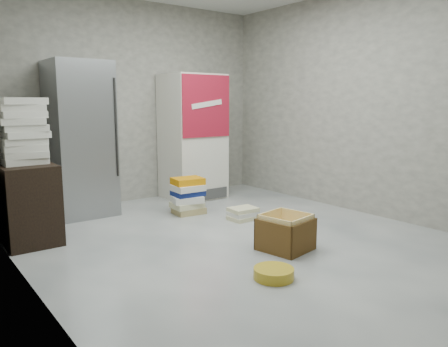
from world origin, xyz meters
name	(u,v)px	position (x,y,z in m)	size (l,w,h in m)	color
ground	(246,243)	(0.00, 0.00, 0.00)	(5.00, 5.00, 0.00)	silver
room_shell	(247,60)	(0.00, 0.00, 1.80)	(4.04, 5.04, 2.82)	#A9A598
steel_fridge	(81,139)	(-0.90, 2.13, 0.95)	(0.70, 0.72, 1.90)	#95989C
coke_cooler	(193,137)	(0.75, 2.12, 0.90)	(0.80, 0.73, 1.80)	silver
wood_shelf	(27,203)	(-1.73, 1.40, 0.40)	(0.50, 0.80, 0.80)	black
supply_box_stack	(22,131)	(-1.72, 1.40, 1.12)	(0.45, 0.44, 0.65)	white
phonebook_stack_main	(188,196)	(0.17, 1.35, 0.23)	(0.45, 0.38, 0.46)	tan
phonebook_stack_side	(243,214)	(0.54, 0.71, 0.07)	(0.35, 0.28, 0.15)	beige
cardboard_box	(285,235)	(0.18, -0.38, 0.14)	(0.50, 0.50, 0.35)	yellow
bucket_lid	(274,273)	(-0.40, -0.83, 0.04)	(0.33, 0.33, 0.09)	gold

